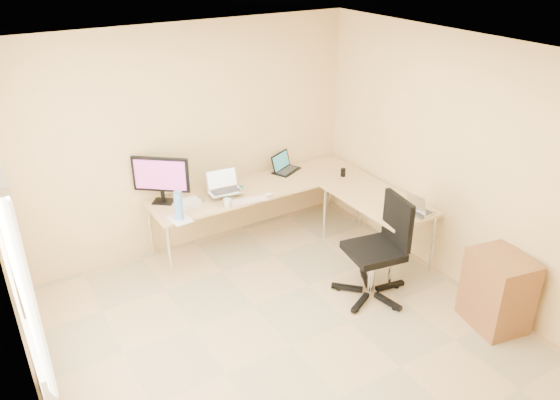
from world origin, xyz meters
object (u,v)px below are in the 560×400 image
laptop_black (286,163)px  water_bottle (179,206)px  monitor (161,180)px  desk_fan (179,185)px  desk_main (260,213)px  office_chair (373,254)px  laptop_center (225,182)px  desk_return (376,227)px  laptop_return (422,204)px  mug (228,203)px  cabinet (497,292)px  keyboard (249,200)px

laptop_black → water_bottle: 1.70m
monitor → desk_fan: size_ratio=2.12×
desk_main → office_chair: office_chair is taller
monitor → laptop_center: monitor is taller
desk_return → desk_fan: (-1.89, 1.20, 0.51)m
water_bottle → laptop_return: 2.56m
laptop_black → laptop_return: bearing=-96.0°
monitor → desk_fan: monitor is taller
desk_fan → laptop_return: (2.04, -1.70, -0.05)m
laptop_black → desk_fan: (-1.42, 0.00, 0.03)m
mug → water_bottle: bearing=180.0°
desk_return → monitor: monitor is taller
mug → laptop_return: (1.69, -1.21, 0.06)m
desk_main → desk_fan: 1.07m
desk_main → office_chair: size_ratio=2.41×
desk_fan → office_chair: 2.27m
desk_return → laptop_center: 1.82m
laptop_center → mug: laptop_center is taller
monitor → office_chair: size_ratio=0.57×
laptop_black → water_bottle: water_bottle is taller
laptop_center → desk_main: bearing=11.1°
laptop_black → desk_main: bearing=175.6°
laptop_black → mug: laptop_black is taller
laptop_return → office_chair: 0.79m
desk_return → desk_main: bearing=134.3°
water_bottle → office_chair: 2.05m
mug → office_chair: office_chair is taller
water_bottle → cabinet: (2.25, -2.28, -0.53)m
laptop_center → keyboard: bearing=-50.7°
desk_fan → office_chair: bearing=-41.4°
monitor → laptop_return: bearing=2.2°
water_bottle → desk_fan: (0.21, 0.50, -0.01)m
desk_return → desk_fan: bearing=147.6°
keyboard → cabinet: bearing=-47.5°
laptop_center → laptop_return: 2.16m
desk_return → mug: mug is taller
desk_main → desk_fan: desk_fan is taller
desk_return → laptop_center: (-1.45, 0.95, 0.55)m
office_chair → cabinet: (0.71, -0.98, -0.14)m
laptop_return → office_chair: office_chair is taller
water_bottle → cabinet: size_ratio=0.41×
keyboard → laptop_return: bearing=-29.8°
desk_main → keyboard: 0.57m
laptop_center → laptop_black: 1.01m
laptop_black → keyboard: 0.95m
desk_return → keyboard: keyboard is taller
desk_fan → laptop_return: size_ratio=0.98×
monitor → office_chair: (1.54, -1.77, -0.50)m
laptop_black → desk_fan: 1.42m
laptop_black → cabinet: size_ratio=0.46×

